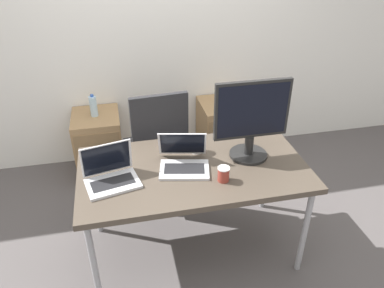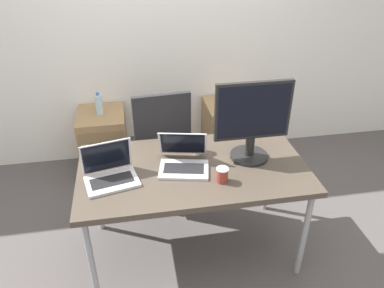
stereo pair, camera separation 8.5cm
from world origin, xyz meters
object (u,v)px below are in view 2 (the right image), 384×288
(cabinet_left, at_px, (104,143))
(laptop_left, at_px, (110,173))
(laptop_right, at_px, (183,161))
(cabinet_right, at_px, (227,132))
(monitor, at_px, (252,121))
(coffee_cup_white, at_px, (198,145))
(coffee_cup_brown, at_px, (222,175))
(office_chair, at_px, (160,157))
(water_bottle, at_px, (99,104))

(cabinet_left, height_order, laptop_left, laptop_left)
(laptop_right, bearing_deg, cabinet_right, 62.12)
(monitor, distance_m, coffee_cup_white, 0.42)
(laptop_left, bearing_deg, coffee_cup_brown, -11.55)
(office_chair, distance_m, cabinet_right, 0.85)
(cabinet_right, xyz_separation_m, monitor, (-0.16, -1.13, 0.72))
(coffee_cup_brown, bearing_deg, laptop_right, 136.34)
(coffee_cup_brown, bearing_deg, cabinet_left, 120.39)
(office_chair, distance_m, coffee_cup_brown, 1.04)
(cabinet_left, bearing_deg, laptop_right, -63.10)
(water_bottle, height_order, coffee_cup_brown, coffee_cup_brown)
(cabinet_right, bearing_deg, cabinet_left, 180.00)
(cabinet_right, distance_m, coffee_cup_white, 1.22)
(water_bottle, distance_m, laptop_right, 1.31)
(laptop_left, xyz_separation_m, coffee_cup_brown, (0.68, -0.14, -0.00))
(water_bottle, relative_size, coffee_cup_brown, 2.15)
(water_bottle, xyz_separation_m, monitor, (1.05, -1.13, 0.32))
(cabinet_right, distance_m, coffee_cup_brown, 1.50)
(water_bottle, height_order, coffee_cup_white, coffee_cup_white)
(laptop_left, xyz_separation_m, coffee_cup_white, (0.59, 0.22, 0.00))
(laptop_left, relative_size, monitor, 0.65)
(laptop_left, distance_m, laptop_right, 0.47)
(monitor, height_order, coffee_cup_brown, monitor)
(water_bottle, xyz_separation_m, laptop_left, (0.12, -1.23, 0.09))
(cabinet_right, bearing_deg, coffee_cup_brown, -106.58)
(laptop_left, height_order, coffee_cup_brown, laptop_left)
(water_bottle, bearing_deg, cabinet_right, -0.10)
(office_chair, relative_size, laptop_left, 2.93)
(office_chair, distance_m, laptop_left, 0.95)
(cabinet_right, bearing_deg, office_chair, -147.17)
(cabinet_left, relative_size, coffee_cup_brown, 6.32)
(laptop_right, distance_m, coffee_cup_white, 0.20)
(cabinet_left, xyz_separation_m, coffee_cup_brown, (0.80, -1.36, 0.49))
(water_bottle, bearing_deg, cabinet_left, -90.00)
(office_chair, relative_size, cabinet_right, 1.71)
(office_chair, height_order, monitor, monitor)
(office_chair, height_order, coffee_cup_white, office_chair)
(coffee_cup_white, xyz_separation_m, coffee_cup_brown, (0.09, -0.36, -0.01))
(monitor, bearing_deg, coffee_cup_brown, -136.31)
(cabinet_right, relative_size, monitor, 1.12)
(laptop_left, bearing_deg, coffee_cup_white, 20.53)
(coffee_cup_brown, bearing_deg, cabinet_right, 73.42)
(coffee_cup_brown, bearing_deg, office_chair, 108.74)
(cabinet_left, relative_size, monitor, 1.12)
(cabinet_right, distance_m, water_bottle, 1.27)
(office_chair, xyz_separation_m, laptop_right, (0.10, -0.70, 0.41))
(coffee_cup_white, bearing_deg, monitor, -20.31)
(cabinet_left, height_order, monitor, monitor)
(cabinet_right, distance_m, laptop_right, 1.40)
(monitor, xyz_separation_m, coffee_cup_brown, (-0.25, -0.24, -0.23))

